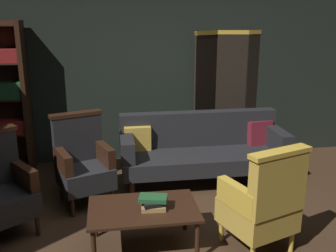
# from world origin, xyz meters

# --- Properties ---
(ground_plane) EXTENTS (10.00, 10.00, 0.00)m
(ground_plane) POSITION_xyz_m (0.00, 0.00, 0.00)
(ground_plane) COLOR #3D2819
(back_wall) EXTENTS (7.20, 0.10, 2.80)m
(back_wall) POSITION_xyz_m (0.00, 2.45, 1.40)
(back_wall) COLOR black
(back_wall) RESTS_ON ground_plane
(folding_screen) EXTENTS (1.27, 0.39, 1.90)m
(folding_screen) POSITION_xyz_m (1.21, 2.36, 0.99)
(folding_screen) COLOR black
(folding_screen) RESTS_ON ground_plane
(velvet_couch) EXTENTS (2.12, 0.78, 0.88)m
(velvet_couch) POSITION_xyz_m (0.55, 1.45, 0.45)
(velvet_couch) COLOR black
(velvet_couch) RESTS_ON ground_plane
(coffee_table) EXTENTS (1.00, 0.64, 0.42)m
(coffee_table) POSITION_xyz_m (-0.36, -0.02, 0.37)
(coffee_table) COLOR black
(coffee_table) RESTS_ON ground_plane
(armchair_gilt_accent) EXTENTS (0.74, 0.74, 1.04)m
(armchair_gilt_accent) POSITION_xyz_m (0.71, -0.22, 0.49)
(armchair_gilt_accent) COLOR gold
(armchair_gilt_accent) RESTS_ON ground_plane
(armchair_wing_left) EXTENTS (0.74, 0.74, 1.04)m
(armchair_wing_left) POSITION_xyz_m (-0.95, 1.06, 0.49)
(armchair_wing_left) COLOR black
(armchair_wing_left) RESTS_ON ground_plane
(potted_plant) EXTENTS (0.45, 0.45, 0.74)m
(potted_plant) POSITION_xyz_m (-1.01, 1.83, 0.42)
(potted_plant) COLOR brown
(potted_plant) RESTS_ON ground_plane
(book_tan_leather) EXTENTS (0.23, 0.21, 0.04)m
(book_tan_leather) POSITION_xyz_m (-0.27, -0.04, 0.44)
(book_tan_leather) COLOR #9E7A47
(book_tan_leather) RESTS_ON coffee_table
(book_black_cloth) EXTENTS (0.21, 0.20, 0.04)m
(book_black_cloth) POSITION_xyz_m (-0.27, -0.04, 0.48)
(book_black_cloth) COLOR black
(book_black_cloth) RESTS_ON book_tan_leather
(book_green_cloth) EXTENTS (0.28, 0.21, 0.04)m
(book_green_cloth) POSITION_xyz_m (-0.27, -0.04, 0.52)
(book_green_cloth) COLOR #1E4C28
(book_green_cloth) RESTS_ON book_black_cloth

